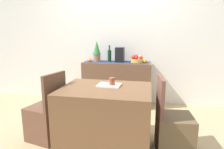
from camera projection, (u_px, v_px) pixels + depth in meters
ground_plane at (106, 125)px, 3.05m from camera, size 6.40×6.40×0.02m
room_wall_rear at (118, 35)px, 3.91m from camera, size 6.40×0.06×2.70m
sideboard_console at (117, 83)px, 3.84m from camera, size 1.30×0.42×0.84m
table_runner at (117, 62)px, 3.76m from camera, size 1.22×0.32×0.01m
fruit_bowl at (137, 61)px, 3.68m from camera, size 0.25×0.25×0.06m
apple_right at (136, 58)px, 3.60m from camera, size 0.07×0.07×0.07m
apple_front at (136, 57)px, 3.73m from camera, size 0.08×0.08×0.08m
apple_rear at (140, 57)px, 3.70m from camera, size 0.07×0.07×0.07m
apple_upper at (141, 58)px, 3.62m from camera, size 0.06×0.06×0.06m
apple_center at (134, 57)px, 3.67m from camera, size 0.08×0.08×0.08m
wine_bottle at (109, 56)px, 3.76m from camera, size 0.07×0.07×0.32m
coffee_maker at (120, 55)px, 3.72m from camera, size 0.16×0.18×0.28m
potted_plant at (97, 51)px, 3.79m from camera, size 0.15×0.15×0.39m
orange_loose_far at (145, 61)px, 3.61m from camera, size 0.07×0.07×0.07m
orange_loose_mid at (90, 60)px, 3.76m from camera, size 0.07×0.07×0.07m
dining_table at (106, 117)px, 2.42m from camera, size 1.07×0.81×0.74m
open_book at (109, 85)px, 2.43m from camera, size 0.29×0.22×0.02m
coffee_cup at (112, 82)px, 2.39m from camera, size 0.07×0.07×0.11m
chair_near_window at (47, 120)px, 2.58m from camera, size 0.48×0.48×0.90m
chair_by_corner at (173, 131)px, 2.29m from camera, size 0.43×0.43×0.90m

